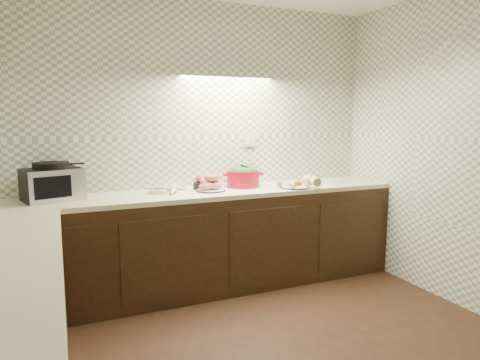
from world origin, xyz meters
name	(u,v)px	position (x,y,z in m)	size (l,w,h in m)	color
room	(294,102)	(0.00, 0.00, 1.63)	(3.60, 3.60, 2.60)	black
counter	(149,284)	(-0.68, 0.68, 0.45)	(3.60, 3.60, 0.90)	black
toaster_oven	(52,183)	(-1.25, 1.59, 1.04)	(0.49, 0.43, 0.30)	black
parsnip_pile	(169,190)	(-0.33, 1.51, 0.93)	(0.38, 0.29, 0.07)	beige
sweet_potato_plate	(210,185)	(0.04, 1.49, 0.95)	(0.26, 0.26, 0.15)	#161F40
onion_bowl	(202,184)	(0.00, 1.62, 0.95)	(0.17, 0.17, 0.13)	black
dutch_oven	(243,176)	(0.40, 1.60, 1.00)	(0.38, 0.36, 0.21)	#AC0B20
veg_plate	(300,183)	(0.86, 1.33, 0.94)	(0.38, 0.31, 0.12)	#161F40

